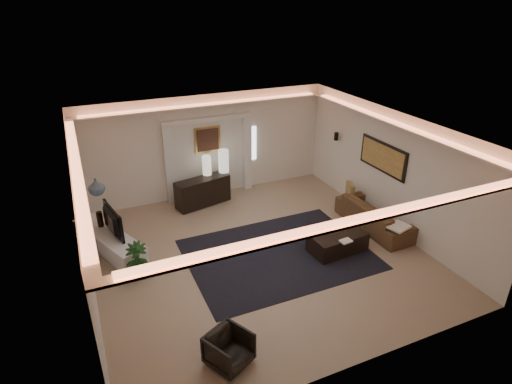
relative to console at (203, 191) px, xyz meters
name	(u,v)px	position (x,y,z in m)	size (l,w,h in m)	color
floor	(259,254)	(0.40, -2.86, -0.40)	(7.00, 7.00, 0.00)	tan
ceiling	(259,130)	(0.40, -2.86, 2.50)	(7.00, 7.00, 0.00)	white
wall_back	(208,146)	(0.40, 0.64, 1.05)	(7.00, 7.00, 0.00)	silver
wall_front	(359,294)	(0.40, -6.36, 1.05)	(7.00, 7.00, 0.00)	silver
wall_left	(83,230)	(-3.10, -2.86, 1.05)	(7.00, 7.00, 0.00)	silver
wall_right	(391,171)	(3.90, -2.86, 1.05)	(7.00, 7.00, 0.00)	silver
cove_soffit	(259,144)	(0.40, -2.86, 2.22)	(7.00, 7.00, 0.04)	silver
daylight_slit	(252,143)	(1.75, 0.62, 0.95)	(0.25, 0.03, 1.00)	white
area_rug	(278,254)	(0.80, -3.06, -0.39)	(4.00, 3.00, 0.01)	black
pilaster_left	(169,165)	(-0.75, 0.54, 0.70)	(0.22, 0.20, 2.20)	silver
pilaster_right	(247,153)	(1.55, 0.54, 0.70)	(0.22, 0.20, 2.20)	silver
alcove_header	(207,119)	(0.40, 0.54, 1.85)	(2.52, 0.20, 0.12)	silver
painting_frame	(208,140)	(0.40, 0.61, 1.25)	(0.74, 0.04, 0.74)	tan
painting_canvas	(208,140)	(0.40, 0.59, 1.25)	(0.62, 0.02, 0.62)	#4C2D1E
art_panel_frame	(383,157)	(3.87, -2.56, 1.30)	(0.04, 1.64, 0.74)	black
art_panel_gold	(382,157)	(3.85, -2.56, 1.30)	(0.02, 1.50, 0.62)	tan
wall_sconce	(336,136)	(3.78, -0.66, 1.28)	(0.12, 0.12, 0.22)	black
wall_niche	(80,190)	(-3.04, -1.46, 1.25)	(0.10, 0.55, 0.04)	silver
console	(203,191)	(0.00, 0.00, 0.00)	(1.52, 0.47, 0.76)	#2F2317
lamp_left	(207,164)	(0.22, 0.24, 0.69)	(0.24, 0.24, 0.54)	beige
lamp_right	(224,161)	(0.72, 0.24, 0.69)	(0.29, 0.29, 0.64)	silver
media_ledge	(109,242)	(-2.65, -1.34, -0.18)	(0.58, 2.31, 0.43)	white
tv	(108,222)	(-2.60, -1.42, 0.37)	(0.15, 1.12, 0.64)	black
figurine	(100,219)	(-2.75, -0.94, 0.24)	(0.14, 0.14, 0.37)	black
ginger_jar	(96,187)	(-2.72, -1.88, 1.44)	(0.33, 0.33, 0.34)	slate
plant	(137,261)	(-2.22, -2.62, -0.01)	(0.44, 0.44, 0.78)	#1C451B
sofa	(375,216)	(3.55, -2.93, -0.08)	(0.87, 2.22, 0.65)	black
throw_blanket	(399,227)	(3.41, -3.90, 0.15)	(0.47, 0.39, 0.05)	white
throw_pillow	(350,190)	(3.55, -1.84, 0.15)	(0.12, 0.40, 0.40)	olive
coffee_table	(337,243)	(2.10, -3.46, -0.20)	(1.26, 0.69, 0.47)	black
bowl	(306,232)	(1.47, -3.11, 0.05)	(0.31, 0.31, 0.08)	#40261B
magazine	(346,242)	(2.06, -3.80, 0.02)	(0.26, 0.19, 0.03)	beige
armchair	(229,349)	(-1.30, -5.51, -0.11)	(0.62, 0.64, 0.58)	black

